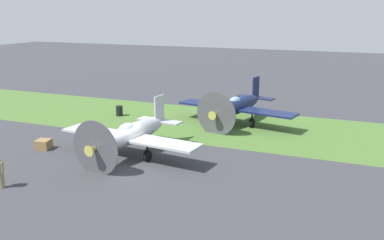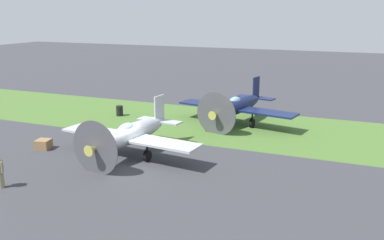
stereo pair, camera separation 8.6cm
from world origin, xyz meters
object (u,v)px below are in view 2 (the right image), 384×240
Objects in this scene: airplane_lead at (131,134)px; airplane_wingman at (238,106)px; ground_crew_chief at (0,171)px; supply_crate at (44,144)px; fuel_drum at (120,111)px.

airplane_wingman is at bearing -104.74° from airplane_lead.
airplane_lead reaches higher than ground_crew_chief.
ground_crew_chief is (3.75, 7.00, -0.56)m from airplane_lead.
ground_crew_chief is at bearing 112.25° from supply_crate.
airplane_wingman reaches higher than fuel_drum.
fuel_drum is at bearing -88.66° from supply_crate.
airplane_wingman is 15.24m from supply_crate.
ground_crew_chief is at bearing 99.55° from fuel_drum.
airplane_wingman is 10.55m from fuel_drum.
fuel_drum is at bearing 18.55° from airplane_wingman.
airplane_wingman is 11.35× the size of supply_crate.
ground_crew_chief reaches higher than fuel_drum.
ground_crew_chief is 16.15m from fuel_drum.
supply_crate is (-0.23, 9.95, -0.13)m from fuel_drum.
airplane_wingman is at bearing 81.80° from ground_crew_chief.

